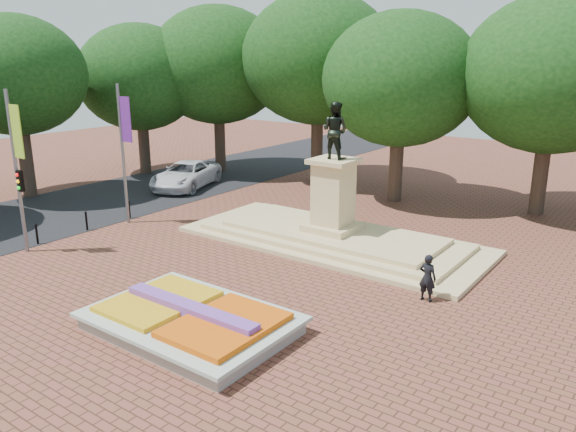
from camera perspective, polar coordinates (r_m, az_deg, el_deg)
The scene contains 10 objects.
ground at distance 20.12m, azimuth -7.71°, elevation -8.57°, with size 90.00×90.00×0.00m, color brown.
asphalt_street at distance 34.21m, azimuth -20.25°, elevation 0.98°, with size 9.00×90.00×0.02m, color black.
flower_bed at distance 18.03m, azimuth -9.80°, elevation -10.39°, with size 6.30×4.30×0.91m.
monument at distance 25.77m, azimuth 4.56°, elevation -0.80°, with size 14.00×6.00×6.40m.
tree_row_back at distance 32.83m, azimuth 17.85°, elevation 12.42°, with size 44.80×8.80×10.43m.
tree_row_street at distance 36.92m, azimuth -25.67°, elevation 11.52°, with size 8.40×25.40×9.98m.
banner_poles at distance 26.13m, azimuth -26.39°, elevation 4.56°, with size 0.88×11.17×7.00m.
bollard_row at distance 27.36m, azimuth -26.50°, elevation -2.27°, with size 0.12×13.12×0.98m.
van at distance 37.04m, azimuth -10.33°, elevation 4.13°, with size 2.77×6.01×1.67m, color silver.
pedestrian at distance 20.26m, azimuth 13.99°, elevation -6.11°, with size 0.63×0.41×1.72m, color black.
Camera 1 is at (12.83, -13.06, 8.35)m, focal length 35.00 mm.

